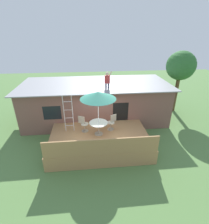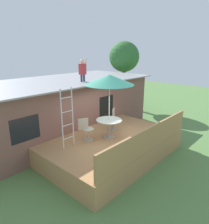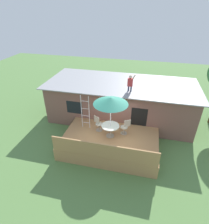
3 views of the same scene
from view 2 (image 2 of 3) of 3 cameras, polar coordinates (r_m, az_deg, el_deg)
ground_plane at (r=8.95m, az=1.82°, el=-11.61°), size 40.00×40.00×0.00m
house at (r=10.94m, az=-12.63°, el=1.16°), size 10.50×4.50×2.77m
deck at (r=8.77m, az=1.85°, el=-9.31°), size 5.57×3.60×0.80m
deck_railing at (r=7.51m, az=12.22°, el=-7.20°), size 5.47×0.08×0.90m
patio_table at (r=8.42m, az=1.27°, el=-3.15°), size 1.04×1.04×0.74m
patio_umbrella at (r=8.00m, az=1.35°, el=8.81°), size 1.90×1.90×2.54m
step_ladder at (r=7.53m, az=-10.09°, el=-1.70°), size 0.52×0.04×2.20m
person_figure at (r=10.13m, az=-5.99°, el=11.69°), size 0.47×0.20×1.11m
patio_chair_left at (r=8.18m, az=-4.93°, el=-4.78°), size 0.58×0.44×0.92m
patio_chair_right at (r=9.33m, az=2.33°, el=-1.99°), size 0.58×0.44×0.92m
backyard_tree at (r=15.76m, az=5.38°, el=14.61°), size 2.19×2.19×4.84m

